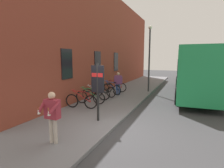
{
  "coord_description": "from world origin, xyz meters",
  "views": [
    {
      "loc": [
        -5.7,
        -2.44,
        2.69
      ],
      "look_at": [
        2.13,
        0.92,
        1.45
      ],
      "focal_mm": 28.16,
      "sensor_mm": 36.0,
      "label": 1
    }
  ],
  "objects_px": {
    "city_bus": "(196,69)",
    "pedestrian_near_bus": "(118,81)",
    "bicycle_mid_rack": "(111,89)",
    "transit_info_sign": "(98,83)",
    "bicycle_beside_lamp": "(115,87)",
    "bicycle_by_door": "(81,101)",
    "tourist_with_hotdogs": "(52,112)",
    "bicycle_far_end": "(90,97)",
    "bicycle_end_of_row": "(105,91)",
    "street_lamp": "(149,53)",
    "bicycle_nearest_sign": "(96,94)"
  },
  "relations": [
    {
      "from": "city_bus",
      "to": "street_lamp",
      "type": "bearing_deg",
      "value": 100.91
    },
    {
      "from": "bicycle_nearest_sign",
      "to": "bicycle_far_end",
      "type": "bearing_deg",
      "value": -172.03
    },
    {
      "from": "bicycle_beside_lamp",
      "to": "pedestrian_near_bus",
      "type": "relative_size",
      "value": 1.08
    },
    {
      "from": "bicycle_far_end",
      "to": "bicycle_by_door",
      "type": "bearing_deg",
      "value": -178.3
    },
    {
      "from": "bicycle_beside_lamp",
      "to": "tourist_with_hotdogs",
      "type": "xyz_separation_m",
      "value": [
        -8.46,
        -1.41,
        0.6
      ]
    },
    {
      "from": "tourist_with_hotdogs",
      "to": "bicycle_far_end",
      "type": "bearing_deg",
      "value": 16.48
    },
    {
      "from": "bicycle_nearest_sign",
      "to": "pedestrian_near_bus",
      "type": "relative_size",
      "value": 1.06
    },
    {
      "from": "bicycle_mid_rack",
      "to": "street_lamp",
      "type": "bearing_deg",
      "value": -45.81
    },
    {
      "from": "bicycle_nearest_sign",
      "to": "tourist_with_hotdogs",
      "type": "relative_size",
      "value": 1.07
    },
    {
      "from": "bicycle_by_door",
      "to": "city_bus",
      "type": "bearing_deg",
      "value": -39.3
    },
    {
      "from": "bicycle_nearest_sign",
      "to": "street_lamp",
      "type": "xyz_separation_m",
      "value": [
        4.24,
        -2.39,
        2.6
      ]
    },
    {
      "from": "bicycle_nearest_sign",
      "to": "pedestrian_near_bus",
      "type": "height_order",
      "value": "pedestrian_near_bus"
    },
    {
      "from": "pedestrian_near_bus",
      "to": "bicycle_nearest_sign",
      "type": "bearing_deg",
      "value": 161.76
    },
    {
      "from": "bicycle_far_end",
      "to": "pedestrian_near_bus",
      "type": "relative_size",
      "value": 1.09
    },
    {
      "from": "bicycle_nearest_sign",
      "to": "bicycle_by_door",
      "type": "bearing_deg",
      "value": -175.27
    },
    {
      "from": "bicycle_far_end",
      "to": "bicycle_end_of_row",
      "type": "bearing_deg",
      "value": 1.51
    },
    {
      "from": "city_bus",
      "to": "tourist_with_hotdogs",
      "type": "height_order",
      "value": "city_bus"
    },
    {
      "from": "bicycle_end_of_row",
      "to": "bicycle_mid_rack",
      "type": "distance_m",
      "value": 0.95
    },
    {
      "from": "bicycle_mid_rack",
      "to": "bicycle_far_end",
      "type": "bearing_deg",
      "value": 179.83
    },
    {
      "from": "pedestrian_near_bus",
      "to": "tourist_with_hotdogs",
      "type": "height_order",
      "value": "pedestrian_near_bus"
    },
    {
      "from": "bicycle_end_of_row",
      "to": "transit_info_sign",
      "type": "xyz_separation_m",
      "value": [
        -4.27,
        -1.74,
        1.21
      ]
    },
    {
      "from": "transit_info_sign",
      "to": "pedestrian_near_bus",
      "type": "distance_m",
      "value": 5.39
    },
    {
      "from": "transit_info_sign",
      "to": "city_bus",
      "type": "bearing_deg",
      "value": -25.71
    },
    {
      "from": "bicycle_mid_rack",
      "to": "tourist_with_hotdogs",
      "type": "bearing_deg",
      "value": -169.87
    },
    {
      "from": "bicycle_mid_rack",
      "to": "transit_info_sign",
      "type": "xyz_separation_m",
      "value": [
        -5.22,
        -1.68,
        1.21
      ]
    },
    {
      "from": "bicycle_beside_lamp",
      "to": "pedestrian_near_bus",
      "type": "distance_m",
      "value": 1.24
    },
    {
      "from": "bicycle_far_end",
      "to": "transit_info_sign",
      "type": "relative_size",
      "value": 0.73
    },
    {
      "from": "bicycle_end_of_row",
      "to": "tourist_with_hotdogs",
      "type": "distance_m",
      "value": 6.76
    },
    {
      "from": "bicycle_nearest_sign",
      "to": "bicycle_mid_rack",
      "type": "xyz_separation_m",
      "value": [
        2.05,
        -0.14,
        0.0
      ]
    },
    {
      "from": "bicycle_by_door",
      "to": "street_lamp",
      "type": "height_order",
      "value": "street_lamp"
    },
    {
      "from": "bicycle_mid_rack",
      "to": "transit_info_sign",
      "type": "distance_m",
      "value": 5.62
    },
    {
      "from": "bicycle_beside_lamp",
      "to": "bicycle_far_end",
      "type": "bearing_deg",
      "value": -179.23
    },
    {
      "from": "city_bus",
      "to": "pedestrian_near_bus",
      "type": "xyz_separation_m",
      "value": [
        -2.82,
        5.01,
        -0.81
      ]
    },
    {
      "from": "city_bus",
      "to": "tourist_with_hotdogs",
      "type": "xyz_separation_m",
      "value": [
        -10.37,
        4.21,
        -0.81
      ]
    },
    {
      "from": "bicycle_end_of_row",
      "to": "pedestrian_near_bus",
      "type": "distance_m",
      "value": 1.28
    },
    {
      "from": "tourist_with_hotdogs",
      "to": "street_lamp",
      "type": "xyz_separation_m",
      "value": [
        9.73,
        -0.91,
        2.0
      ]
    },
    {
      "from": "transit_info_sign",
      "to": "bicycle_far_end",
      "type": "bearing_deg",
      "value": 36.59
    },
    {
      "from": "bicycle_mid_rack",
      "to": "city_bus",
      "type": "xyz_separation_m",
      "value": [
        2.83,
        -5.56,
        1.41
      ]
    },
    {
      "from": "transit_info_sign",
      "to": "tourist_with_hotdogs",
      "type": "height_order",
      "value": "transit_info_sign"
    },
    {
      "from": "bicycle_far_end",
      "to": "transit_info_sign",
      "type": "bearing_deg",
      "value": -143.41
    },
    {
      "from": "bicycle_nearest_sign",
      "to": "city_bus",
      "type": "xyz_separation_m",
      "value": [
        4.87,
        -5.69,
        1.41
      ]
    },
    {
      "from": "bicycle_nearest_sign",
      "to": "pedestrian_near_bus",
      "type": "distance_m",
      "value": 2.24
    },
    {
      "from": "tourist_with_hotdogs",
      "to": "pedestrian_near_bus",
      "type": "bearing_deg",
      "value": 6.09
    },
    {
      "from": "bicycle_end_of_row",
      "to": "bicycle_mid_rack",
      "type": "height_order",
      "value": "same"
    },
    {
      "from": "bicycle_nearest_sign",
      "to": "bicycle_end_of_row",
      "type": "height_order",
      "value": "same"
    },
    {
      "from": "bicycle_end_of_row",
      "to": "city_bus",
      "type": "distance_m",
      "value": 6.91
    },
    {
      "from": "bicycle_mid_rack",
      "to": "bicycle_beside_lamp",
      "type": "relative_size",
      "value": 0.99
    },
    {
      "from": "bicycle_nearest_sign",
      "to": "city_bus",
      "type": "relative_size",
      "value": 0.16
    },
    {
      "from": "bicycle_far_end",
      "to": "bicycle_end_of_row",
      "type": "relative_size",
      "value": 1.0
    },
    {
      "from": "bicycle_mid_rack",
      "to": "pedestrian_near_bus",
      "type": "xyz_separation_m",
      "value": [
        0.01,
        -0.54,
        0.6
      ]
    }
  ]
}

